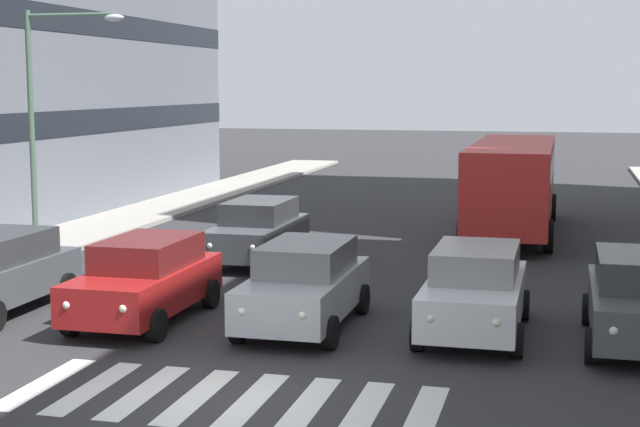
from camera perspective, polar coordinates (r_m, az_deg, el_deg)
The scene contains 9 objects.
ground_plane at distance 15.39m, azimuth -5.72°, elevation -10.89°, with size 180.00×180.00×0.00m, color #2D2D30.
crosswalk_markings at distance 15.39m, azimuth -5.72°, elevation -10.87°, with size 6.75×2.80×0.01m.
car_0 at distance 19.08m, azimuth 18.48°, elevation -4.85°, with size 2.02×4.44×1.72m.
car_1 at distance 19.15m, azimuth 9.19°, elevation -4.50°, with size 2.02×4.44×1.72m.
car_2 at distance 19.43m, azimuth -0.92°, elevation -4.22°, with size 2.02×4.44×1.72m.
car_3 at distance 20.28m, azimuth -10.34°, elevation -3.85°, with size 2.02×4.44×1.72m.
car_row2_0 at distance 26.59m, azimuth -3.70°, elevation -1.02°, with size 2.02×4.44×1.72m.
bus_behind_traffic at distance 32.34m, azimuth 11.40°, elevation 2.13°, with size 2.78×10.50×3.00m.
street_lamp_right at distance 27.68m, azimuth -15.92°, elevation 6.20°, with size 2.96×0.28×6.77m.
Camera 1 is at (-5.05, 13.69, 4.88)m, focal length 53.87 mm.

